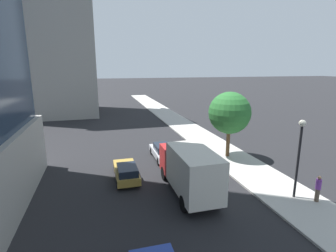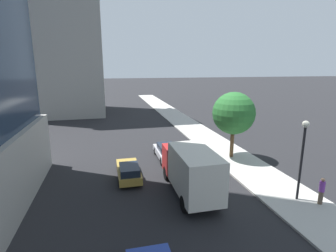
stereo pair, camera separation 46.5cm
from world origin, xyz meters
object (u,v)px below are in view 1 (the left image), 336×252
construction_building (51,9)px  street_lamp (300,147)px  car_gold (126,172)px  car_silver (163,152)px  box_truck (189,168)px  pedestrian_purple_shirt (318,188)px  street_tree (230,113)px

construction_building → street_lamp: (19.20, -38.84, -14.82)m
construction_building → car_gold: (8.66, -32.79, -17.80)m
car_silver → car_gold: size_ratio=1.02×
car_silver → box_truck: 7.44m
box_truck → car_silver: bearing=90.0°
box_truck → pedestrian_purple_shirt: 8.37m
construction_building → pedestrian_purple_shirt: 47.85m
car_silver → pedestrian_purple_shirt: bearing=-54.9°
street_tree → construction_building: bearing=121.9°
street_tree → car_silver: bearing=168.3°
construction_building → car_gold: bearing=-75.2°
box_truck → car_gold: bearing=138.4°
car_gold → box_truck: size_ratio=0.64×
construction_building → car_silver: construction_building is taller
car_gold → construction_building: bearing=104.8°
street_lamp → car_gold: (-10.53, 6.05, -2.98)m
car_silver → pedestrian_purple_shirt: pedestrian_purple_shirt is taller
box_truck → pedestrian_purple_shirt: box_truck is taller
construction_building → box_truck: construction_building is taller
car_silver → car_gold: car_silver is taller
construction_building → box_truck: 41.85m
construction_building → pedestrian_purple_shirt: bearing=-63.1°
street_lamp → box_truck: size_ratio=0.75×
street_lamp → pedestrian_purple_shirt: (0.99, -0.88, -2.61)m
street_lamp → pedestrian_purple_shirt: 2.93m
street_tree → car_gold: size_ratio=1.40×
box_truck → construction_building: bearing=109.2°
car_gold → pedestrian_purple_shirt: 13.45m
street_tree → box_truck: street_tree is taller
street_lamp → car_gold: street_lamp is taller
pedestrian_purple_shirt → street_tree: bearing=98.3°
street_lamp → street_tree: bearing=92.6°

